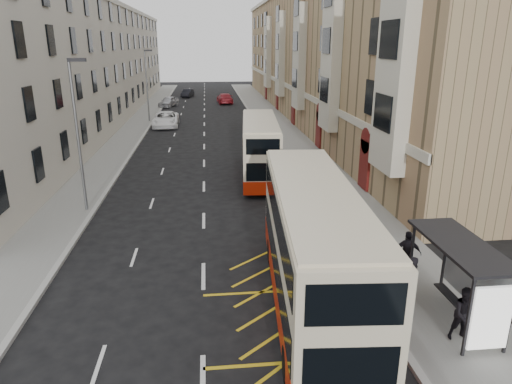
{
  "coord_description": "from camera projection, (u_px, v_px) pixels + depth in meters",
  "views": [
    {
      "loc": [
        0.36,
        -12.38,
        8.85
      ],
      "look_at": [
        2.57,
        8.27,
        2.05
      ],
      "focal_mm": 32.0,
      "sensor_mm": 36.0,
      "label": 1
    }
  ],
  "objects": [
    {
      "name": "pavement_right",
      "position": [
        288.0,
        139.0,
        43.55
      ],
      "size": [
        4.0,
        120.0,
        0.15
      ],
      "primitive_type": "cube",
      "color": "slate",
      "rests_on": "ground"
    },
    {
      "name": "street_lamp_near",
      "position": [
        78.0,
        128.0,
        23.67
      ],
      "size": [
        0.93,
        0.18,
        8.0
      ],
      "color": "slate",
      "rests_on": "pavement_left"
    },
    {
      "name": "street_lamp_far",
      "position": [
        147.0,
        82.0,
        52.02
      ],
      "size": [
        0.93,
        0.18,
        8.0
      ],
      "color": "slate",
      "rests_on": "pavement_left"
    },
    {
      "name": "double_decker_rear",
      "position": [
        260.0,
        148.0,
        31.05
      ],
      "size": [
        3.12,
        10.18,
        4.0
      ],
      "rotation": [
        0.0,
        0.0,
        -0.08
      ],
      "color": "beige",
      "rests_on": "ground"
    },
    {
      "name": "pedestrian_mid",
      "position": [
        465.0,
        314.0,
        13.81
      ],
      "size": [
        0.9,
        0.73,
        1.75
      ],
      "primitive_type": "imported",
      "rotation": [
        0.0,
        0.0,
        -0.08
      ],
      "color": "black",
      "rests_on": "pavement_right"
    },
    {
      "name": "road_markings",
      "position": [
        204.0,
        117.0,
        56.94
      ],
      "size": [
        10.0,
        110.0,
        0.01
      ],
      "primitive_type": null,
      "color": "silver",
      "rests_on": "ground"
    },
    {
      "name": "guard_railing",
      "position": [
        344.0,
        232.0,
        20.22
      ],
      "size": [
        0.06,
        6.56,
        1.01
      ],
      "color": "red",
      "rests_on": "pavement_right"
    },
    {
      "name": "kerb_left",
      "position": [
        139.0,
        143.0,
        42.13
      ],
      "size": [
        0.25,
        120.0,
        0.15
      ],
      "primitive_type": "cube",
      "color": "#9C9B96",
      "rests_on": "ground"
    },
    {
      "name": "terrace_right",
      "position": [
        323.0,
        54.0,
        56.46
      ],
      "size": [
        10.75,
        79.0,
        15.25
      ],
      "color": "#9B835A",
      "rests_on": "ground"
    },
    {
      "name": "pedestrian_far",
      "position": [
        407.0,
        253.0,
        17.78
      ],
      "size": [
        1.14,
        0.74,
        1.8
      ],
      "primitive_type": "imported",
      "rotation": [
        0.0,
        0.0,
        2.83
      ],
      "color": "black",
      "rests_on": "pavement_right"
    },
    {
      "name": "double_decker_front",
      "position": [
        313.0,
        249.0,
        15.31
      ],
      "size": [
        3.37,
        11.33,
        4.46
      ],
      "rotation": [
        0.0,
        0.0,
        -0.07
      ],
      "color": "beige",
      "rests_on": "ground"
    },
    {
      "name": "white_van",
      "position": [
        166.0,
        119.0,
        50.34
      ],
      "size": [
        2.77,
        5.9,
        1.63
      ],
      "primitive_type": "imported",
      "rotation": [
        0.0,
        0.0,
        0.01
      ],
      "color": "white",
      "rests_on": "ground"
    },
    {
      "name": "pavement_left",
      "position": [
        122.0,
        143.0,
        41.98
      ],
      "size": [
        3.0,
        120.0,
        0.15
      ],
      "primitive_type": "cube",
      "color": "slate",
      "rests_on": "ground"
    },
    {
      "name": "car_red",
      "position": [
        225.0,
        98.0,
        69.77
      ],
      "size": [
        2.46,
        5.43,
        1.54
      ],
      "primitive_type": "imported",
      "rotation": [
        0.0,
        0.0,
        3.2
      ],
      "color": "maroon",
      "rests_on": "ground"
    },
    {
      "name": "kerb_right",
      "position": [
        268.0,
        140.0,
        43.35
      ],
      "size": [
        0.25,
        120.0,
        0.15
      ],
      "primitive_type": "cube",
      "color": "#9C9B96",
      "rests_on": "ground"
    },
    {
      "name": "car_silver",
      "position": [
        169.0,
        102.0,
        66.04
      ],
      "size": [
        3.1,
        4.74,
        1.5
      ],
      "primitive_type": "imported",
      "rotation": [
        0.0,
        0.0,
        -0.33
      ],
      "color": "#B1B2B9",
      "rests_on": "ground"
    },
    {
      "name": "ground",
      "position": [
        203.0,
        337.0,
        14.42
      ],
      "size": [
        200.0,
        200.0,
        0.0
      ],
      "primitive_type": "plane",
      "color": "black",
      "rests_on": "ground"
    },
    {
      "name": "pedestrian_near",
      "position": [
        411.0,
        279.0,
        15.95
      ],
      "size": [
        0.73,
        0.61,
        1.69
      ],
      "primitive_type": "imported",
      "rotation": [
        0.0,
        0.0,
        3.54
      ],
      "color": "black",
      "rests_on": "pavement_right"
    },
    {
      "name": "car_dark",
      "position": [
        188.0,
        93.0,
        77.77
      ],
      "size": [
        2.27,
        4.34,
        1.36
      ],
      "primitive_type": "imported",
      "rotation": [
        0.0,
        0.0,
        -0.21
      ],
      "color": "black",
      "rests_on": "ground"
    },
    {
      "name": "bus_shelter",
      "position": [
        469.0,
        269.0,
        14.23
      ],
      "size": [
        1.65,
        4.25,
        2.7
      ],
      "color": "black",
      "rests_on": "pavement_right"
    },
    {
      "name": "terrace_left",
      "position": [
        89.0,
        64.0,
        54.02
      ],
      "size": [
        9.18,
        79.0,
        13.25
      ],
      "color": "beige",
      "rests_on": "ground"
    }
  ]
}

